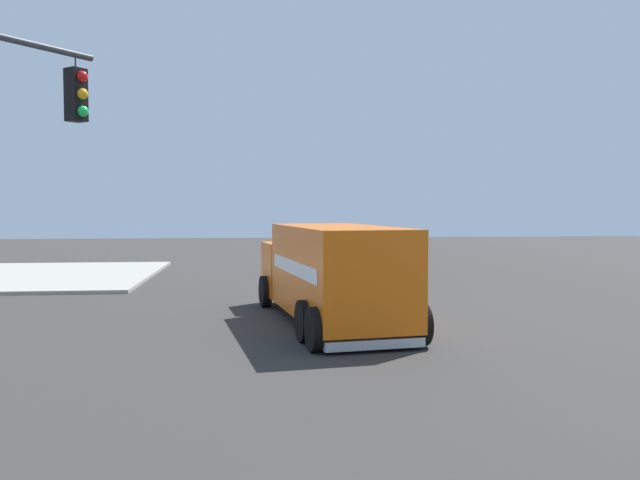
# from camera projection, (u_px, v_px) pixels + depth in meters

# --- Properties ---
(ground_plane) EXTENTS (100.00, 100.00, 0.00)m
(ground_plane) POSITION_uv_depth(u_px,v_px,m) (349.00, 326.00, 17.32)
(ground_plane) COLOR #33302D
(sidewalk_corner_far) EXTENTS (12.32, 12.32, 0.14)m
(sidewalk_corner_far) POSITION_uv_depth(u_px,v_px,m) (15.00, 276.00, 29.16)
(sidewalk_corner_far) COLOR #9E998E
(sidewalk_corner_far) RESTS_ON ground
(delivery_truck) EXTENTS (8.41, 3.85, 2.70)m
(delivery_truck) POSITION_uv_depth(u_px,v_px,m) (330.00, 272.00, 17.57)
(delivery_truck) COLOR orange
(delivery_truck) RESTS_ON ground
(pickup_black) EXTENTS (2.50, 5.31, 1.38)m
(pickup_black) POSITION_uv_depth(u_px,v_px,m) (362.00, 259.00, 30.38)
(pickup_black) COLOR black
(pickup_black) RESTS_ON ground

